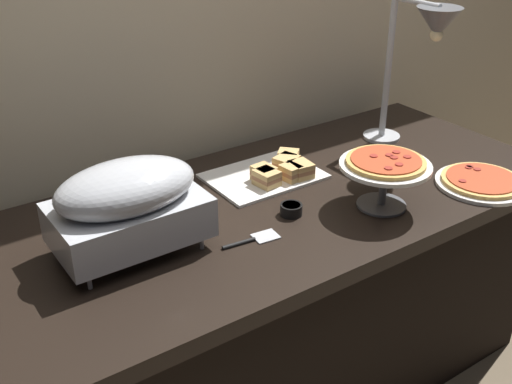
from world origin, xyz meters
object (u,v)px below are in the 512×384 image
object	(u,v)px
pizza_plate_front	(482,182)
serving_spatula	(253,240)
sauce_cup_near	(291,209)
chafing_dish	(128,203)
sandwich_platter	(275,172)
pizza_plate_center	(385,168)
heat_lamp	(427,38)

from	to	relation	value
pizza_plate_front	serving_spatula	xyz separation A→B (m)	(-0.81, 0.14, -0.01)
sauce_cup_near	serving_spatula	distance (m)	0.19
sauce_cup_near	serving_spatula	size ratio (longest dim) A/B	0.39
chafing_dish	sandwich_platter	bearing A→B (deg)	13.31
pizza_plate_center	serving_spatula	distance (m)	0.46
pizza_plate_front	sandwich_platter	world-z (taller)	sandwich_platter
chafing_dish	sandwich_platter	world-z (taller)	chafing_dish
pizza_plate_center	sandwich_platter	size ratio (longest dim) A/B	0.75
pizza_plate_front	sandwich_platter	size ratio (longest dim) A/B	0.80
chafing_dish	pizza_plate_center	xyz separation A→B (m)	(0.73, -0.21, -0.02)
chafing_dish	serving_spatula	xyz separation A→B (m)	(0.30, -0.15, -0.14)
pizza_plate_front	serving_spatula	world-z (taller)	pizza_plate_front
sauce_cup_near	serving_spatula	xyz separation A→B (m)	(-0.18, -0.06, -0.02)
chafing_dish	sandwich_platter	distance (m)	0.61
sandwich_platter	serving_spatula	bearing A→B (deg)	-134.90
pizza_plate_front	pizza_plate_center	distance (m)	0.39
sauce_cup_near	serving_spatula	bearing A→B (deg)	-162.23
chafing_dish	sauce_cup_near	distance (m)	0.50
chafing_dish	serving_spatula	world-z (taller)	chafing_dish
chafing_dish	pizza_plate_front	xyz separation A→B (m)	(1.10, -0.29, -0.13)
heat_lamp	pizza_plate_center	size ratio (longest dim) A/B	1.94
heat_lamp	pizza_plate_center	world-z (taller)	heat_lamp
heat_lamp	pizza_plate_front	distance (m)	0.51
heat_lamp	sandwich_platter	bearing A→B (deg)	168.47
heat_lamp	pizza_plate_front	bearing A→B (deg)	-93.65
heat_lamp	serving_spatula	size ratio (longest dim) A/B	3.09
serving_spatula	sauce_cup_near	bearing A→B (deg)	17.77
pizza_plate_center	sauce_cup_near	bearing A→B (deg)	156.08
pizza_plate_front	pizza_plate_center	bearing A→B (deg)	166.86
chafing_dish	sandwich_platter	size ratio (longest dim) A/B	1.08
chafing_dish	sauce_cup_near	size ratio (longest dim) A/B	5.94
pizza_plate_front	sauce_cup_near	xyz separation A→B (m)	(-0.63, 0.20, 0.01)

